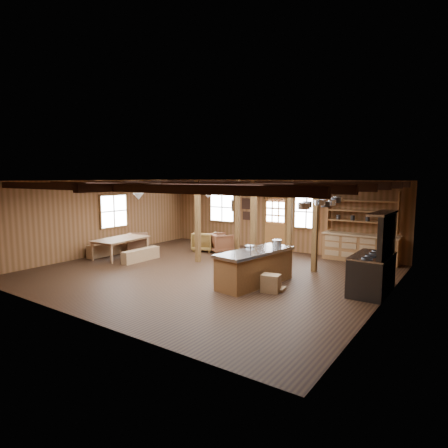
{
  "coord_description": "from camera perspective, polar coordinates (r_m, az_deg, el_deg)",
  "views": [
    {
      "loc": [
        6.76,
        -8.92,
        2.91
      ],
      "look_at": [
        -0.23,
        1.18,
        1.37
      ],
      "focal_mm": 30.0,
      "sensor_mm": 36.0,
      "label": 1
    }
  ],
  "objects": [
    {
      "name": "window_back_left",
      "position": [
        16.38,
        -0.28,
        2.58
      ],
      "size": [
        1.32,
        0.06,
        1.32
      ],
      "color": "white",
      "rests_on": "wall_back"
    },
    {
      "name": "bench_aisle",
      "position": [
        13.4,
        -12.54,
        -4.63
      ],
      "size": [
        0.29,
        1.53,
        0.42
      ],
      "primitive_type": "cube",
      "color": "brown",
      "rests_on": "floor"
    },
    {
      "name": "ceiling_joists",
      "position": [
        11.33,
        -1.94,
        6.0
      ],
      "size": [
        9.8,
        8.82,
        0.18
      ],
      "color": "black",
      "rests_on": "ceiling"
    },
    {
      "name": "room",
      "position": [
        11.29,
        -2.45,
        -0.52
      ],
      "size": [
        10.04,
        9.04,
        2.84
      ],
      "color": "black",
      "rests_on": "ground"
    },
    {
      "name": "bench_wall",
      "position": [
        14.7,
        -17.18,
        -3.64
      ],
      "size": [
        0.32,
        1.72,
        0.47
      ],
      "primitive_type": "cube",
      "color": "brown",
      "rests_on": "floor"
    },
    {
      "name": "armchair_a",
      "position": [
        14.85,
        -3.08,
        -2.66
      ],
      "size": [
        1.06,
        1.07,
        0.76
      ],
      "primitive_type": "imported",
      "rotation": [
        0.0,
        0.0,
        3.52
      ],
      "color": "brown",
      "rests_on": "floor"
    },
    {
      "name": "step_stool",
      "position": [
        9.69,
        7.15,
        -8.95
      ],
      "size": [
        0.57,
        0.45,
        0.46
      ],
      "primitive_type": "cube",
      "rotation": [
        0.0,
        0.0,
        0.18
      ],
      "color": "brown",
      "rests_on": "floor"
    },
    {
      "name": "bowl",
      "position": [
        10.56,
        3.9,
        -3.42
      ],
      "size": [
        0.29,
        0.29,
        0.06
      ],
      "primitive_type": "imported",
      "rotation": [
        0.0,
        0.0,
        0.2
      ],
      "color": "silver",
      "rests_on": "kitchen_island"
    },
    {
      "name": "back_door",
      "position": [
        15.12,
        7.8,
        -0.62
      ],
      "size": [
        1.02,
        0.08,
        2.15
      ],
      "color": "brown",
      "rests_on": "floor"
    },
    {
      "name": "back_counter",
      "position": [
        13.74,
        20.06,
        -2.95
      ],
      "size": [
        2.55,
        0.6,
        2.45
      ],
      "color": "brown",
      "rests_on": "floor"
    },
    {
      "name": "window_back_right",
      "position": [
        14.51,
        12.45,
        1.82
      ],
      "size": [
        1.02,
        0.06,
        1.32
      ],
      "color": "white",
      "rests_on": "wall_back"
    },
    {
      "name": "timber_posts",
      "position": [
        12.73,
        5.09,
        0.33
      ],
      "size": [
        3.95,
        2.35,
        2.8
      ],
      "color": "#442C13",
      "rests_on": "floor"
    },
    {
      "name": "counter_pot",
      "position": [
        10.95,
        8.08,
        -2.83
      ],
      "size": [
        0.27,
        0.27,
        0.16
      ],
      "primitive_type": "cylinder",
      "color": "silver",
      "rests_on": "kitchen_island"
    },
    {
      "name": "pot_rack",
      "position": [
        9.82,
        15.07,
        3.31
      ],
      "size": [
        0.41,
        3.0,
        0.41
      ],
      "color": "#2F2F32",
      "rests_on": "ceiling"
    },
    {
      "name": "commercial_range",
      "position": [
        10.1,
        21.84,
        -6.22
      ],
      "size": [
        0.86,
        1.68,
        2.07
      ],
      "color": "#2F2F32",
      "rests_on": "floor"
    },
    {
      "name": "pendant_lamps",
      "position": [
        13.42,
        -7.57,
        4.29
      ],
      "size": [
        1.86,
        2.36,
        0.66
      ],
      "color": "#2F2F32",
      "rests_on": "ceiling"
    },
    {
      "name": "armchair_b",
      "position": [
        14.57,
        -0.49,
        -2.87
      ],
      "size": [
        1.1,
        1.1,
        0.74
      ],
      "primitive_type": "imported",
      "rotation": [
        0.0,
        0.0,
        2.61
      ],
      "color": "brown",
      "rests_on": "floor"
    },
    {
      "name": "dining_table",
      "position": [
        14.1,
        -15.31,
        -3.54
      ],
      "size": [
        1.3,
        2.1,
        0.7
      ],
      "primitive_type": "imported",
      "rotation": [
        0.0,
        0.0,
        1.66
      ],
      "color": "brown",
      "rests_on": "floor"
    },
    {
      "name": "armchair_c",
      "position": [
        15.0,
        -12.98,
        -2.79
      ],
      "size": [
        1.12,
        1.12,
        0.73
      ],
      "primitive_type": "imported",
      "rotation": [
        0.0,
        0.0,
        2.36
      ],
      "color": "brown",
      "rests_on": "floor"
    },
    {
      "name": "kitchen_island",
      "position": [
        10.26,
        4.75,
        -6.56
      ],
      "size": [
        1.25,
        2.61,
        1.2
      ],
      "rotation": [
        0.0,
        0.0,
        -0.15
      ],
      "color": "brown",
      "rests_on": "floor"
    },
    {
      "name": "window_left",
      "position": [
        15.09,
        -16.46,
        1.89
      ],
      "size": [
        0.14,
        1.24,
        1.32
      ],
      "color": "white",
      "rests_on": "wall_back"
    },
    {
      "name": "notice_boards",
      "position": [
        15.77,
        3.0,
        2.53
      ],
      "size": [
        1.08,
        0.03,
        0.9
      ],
      "color": "beige",
      "rests_on": "wall_back"
    }
  ]
}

